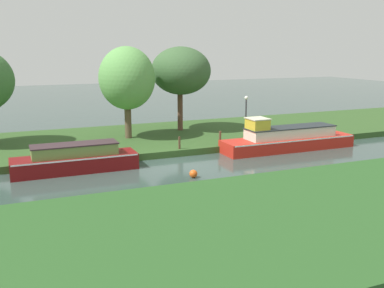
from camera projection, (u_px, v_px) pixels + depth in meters
ground_plane at (181, 166)px, 23.89m from camera, size 120.00×120.00×0.00m
riverbank_far at (144, 139)px, 30.16m from camera, size 72.00×10.00×0.40m
riverbank_near at (273, 221)px, 15.74m from camera, size 72.00×10.00×0.40m
maroon_barge at (75, 159)px, 22.79m from camera, size 6.33×1.72×1.46m
red_narrowboat at (287, 139)px, 27.72m from camera, size 8.78×1.99×2.14m
willow_tree_centre at (127, 78)px, 28.67m from camera, size 3.62×4.10×5.99m
willow_tree_right at (181, 71)px, 31.30m from camera, size 4.14×4.74×5.98m
lamp_post at (246, 113)px, 28.17m from camera, size 0.24×0.24×2.90m
mooring_post_near at (179, 143)px, 26.17m from camera, size 0.13×0.13×0.74m
mooring_post_far at (220, 138)px, 27.17m from camera, size 0.14×0.14×0.88m
channel_buoy at (193, 174)px, 21.74m from camera, size 0.40×0.40×0.40m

